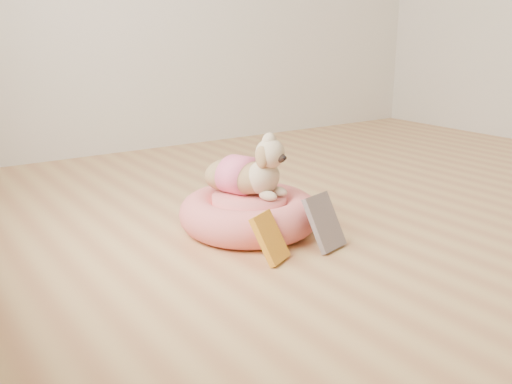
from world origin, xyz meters
TOP-DOWN VIEW (x-y plane):
  - floor at (0.00, 0.00)m, footprint 4.50×4.50m
  - pet_bed at (-0.78, 0.48)m, footprint 0.59×0.59m
  - dog at (-0.77, 0.50)m, footprint 0.37×0.44m
  - book_yellow at (-0.91, 0.16)m, footprint 0.16×0.16m
  - book_white at (-0.66, 0.14)m, footprint 0.17×0.16m

SIDE VIEW (x-z plane):
  - floor at x=0.00m, z-range 0.00..0.00m
  - pet_bed at x=-0.78m, z-range 0.00..0.15m
  - book_yellow at x=-0.91m, z-range 0.00..0.18m
  - book_white at x=-0.66m, z-range 0.00..0.21m
  - dog at x=-0.77m, z-range 0.15..0.43m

